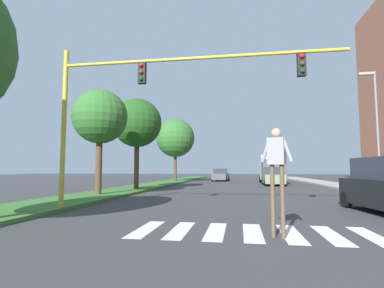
# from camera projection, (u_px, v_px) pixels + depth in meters

# --- Properties ---
(ground_plane) EXTENTS (140.00, 140.00, 0.00)m
(ground_plane) POSITION_uv_depth(u_px,v_px,m) (242.00, 185.00, 28.16)
(ground_plane) COLOR #38383A
(crosswalk) EXTENTS (5.85, 2.20, 0.01)m
(crosswalk) POSITION_uv_depth(u_px,v_px,m) (253.00, 232.00, 7.20)
(crosswalk) COLOR silver
(crosswalk) RESTS_ON ground_plane
(median_strip) EXTENTS (3.26, 64.00, 0.15)m
(median_strip) POSITION_uv_depth(u_px,v_px,m) (153.00, 185.00, 27.49)
(median_strip) COLOR #386B2D
(median_strip) RESTS_ON ground_plane
(tree_mid) EXTENTS (3.14, 3.14, 6.00)m
(tree_mid) POSITION_uv_depth(u_px,v_px,m) (100.00, 117.00, 17.02)
(tree_mid) COLOR #4C3823
(tree_mid) RESTS_ON median_strip
(tree_far) EXTENTS (3.63, 3.63, 6.67)m
(tree_far) POSITION_uv_depth(u_px,v_px,m) (137.00, 123.00, 22.01)
(tree_far) COLOR #4C3823
(tree_far) RESTS_ON median_strip
(tree_distant) EXTENTS (4.77, 4.77, 7.68)m
(tree_distant) POSITION_uv_depth(u_px,v_px,m) (175.00, 138.00, 36.79)
(tree_distant) COLOR #4C3823
(tree_distant) RESTS_ON median_strip
(sidewalk_right) EXTENTS (3.00, 64.00, 0.15)m
(sidewalk_right) POSITION_uv_depth(u_px,v_px,m) (347.00, 187.00, 24.84)
(sidewalk_right) COLOR #9E9991
(sidewalk_right) RESTS_ON ground_plane
(traffic_light_gantry) EXTENTS (10.38, 0.30, 6.00)m
(traffic_light_gantry) POSITION_uv_depth(u_px,v_px,m) (143.00, 91.00, 10.86)
(traffic_light_gantry) COLOR gold
(traffic_light_gantry) RESTS_ON median_strip
(street_lamp_right) EXTENTS (1.02, 0.24, 7.50)m
(street_lamp_right) POSITION_uv_depth(u_px,v_px,m) (375.00, 120.00, 18.24)
(street_lamp_right) COLOR slate
(street_lamp_right) RESTS_ON sidewalk_right
(pedestrian_performer) EXTENTS (0.73, 0.36, 2.49)m
(pedestrian_performer) POSITION_uv_depth(u_px,v_px,m) (277.00, 164.00, 6.77)
(pedestrian_performer) COLOR brown
(pedestrian_performer) RESTS_ON ground_plane
(sedan_midblock) EXTENTS (1.93, 4.22, 1.74)m
(sedan_midblock) POSITION_uv_depth(u_px,v_px,m) (273.00, 177.00, 28.46)
(sedan_midblock) COLOR gray
(sedan_midblock) RESTS_ON ground_plane
(sedan_distant) EXTENTS (2.15, 4.39, 1.63)m
(sedan_distant) POSITION_uv_depth(u_px,v_px,m) (221.00, 175.00, 38.85)
(sedan_distant) COLOR #474C51
(sedan_distant) RESTS_ON ground_plane
(truck_box_delivery) EXTENTS (2.40, 6.20, 3.10)m
(truck_box_delivery) POSITION_uv_depth(u_px,v_px,m) (271.00, 168.00, 32.42)
(truck_box_delivery) COLOR #474C51
(truck_box_delivery) RESTS_ON ground_plane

